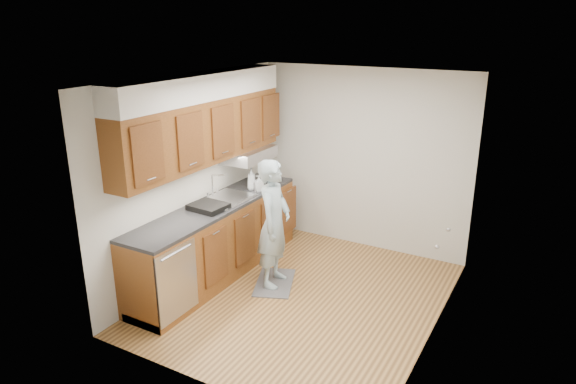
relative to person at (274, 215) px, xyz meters
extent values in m
plane|color=#A2753D|center=(0.45, -0.13, -0.90)|extent=(3.50, 3.50, 0.00)
plane|color=white|center=(0.45, -0.13, 1.60)|extent=(3.50, 3.50, 0.00)
cube|color=#BAB8AE|center=(-1.05, -0.13, 0.35)|extent=(0.02, 3.50, 2.50)
cube|color=#BAB8AE|center=(1.95, -0.13, 0.35)|extent=(0.02, 3.50, 2.50)
cube|color=#BAB8AE|center=(0.45, 1.62, 0.35)|extent=(3.00, 0.02, 2.50)
cube|color=brown|center=(-0.75, -0.13, -0.45)|extent=(0.60, 2.80, 0.90)
cube|color=black|center=(-0.76, -0.13, 0.02)|extent=(0.63, 2.80, 0.04)
cube|color=#B2B2B7|center=(-0.75, 0.07, -0.01)|extent=(0.48, 0.68, 0.14)
cube|color=#B2B2B7|center=(-0.75, 0.07, 0.05)|extent=(0.52, 0.72, 0.01)
cube|color=#B2B2B7|center=(-0.45, -1.23, -0.42)|extent=(0.03, 0.60, 0.80)
cube|color=brown|center=(-0.88, -0.13, 0.93)|extent=(0.33, 2.80, 0.75)
cube|color=silver|center=(-0.88, -0.13, 1.45)|extent=(0.35, 2.80, 0.30)
cube|color=#A5A5AA|center=(-0.82, 0.72, 0.47)|extent=(0.46, 0.75, 0.16)
cube|color=white|center=(1.94, 0.17, 0.13)|extent=(0.02, 1.22, 2.05)
cube|color=#5D5D60|center=(0.00, 0.00, -0.89)|extent=(0.68, 0.85, 0.01)
imported|color=#8FA6AE|center=(0.00, 0.00, 0.00)|extent=(0.52, 0.69, 1.76)
imported|color=#B5BFC5|center=(-0.69, 0.58, 0.19)|extent=(0.15, 0.15, 0.29)
imported|color=#B5BFC5|center=(-0.57, 0.58, 0.15)|extent=(0.13, 0.13, 0.21)
cylinder|color=#A5A5AA|center=(-0.62, 0.57, 0.10)|extent=(0.08, 0.08, 0.12)
cube|color=black|center=(-0.72, -0.31, 0.08)|extent=(0.44, 0.38, 0.07)
camera|label=1|loc=(2.89, -4.83, 2.18)|focal=32.00mm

